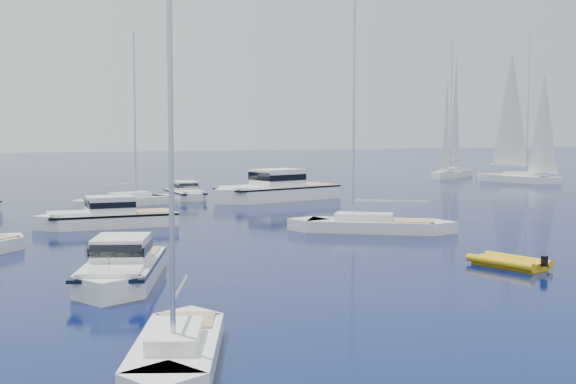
% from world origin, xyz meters
% --- Properties ---
extents(motor_cruiser_left, '(5.69, 9.50, 2.39)m').
position_xyz_m(motor_cruiser_left, '(-13.74, 10.83, 0.00)').
color(motor_cruiser_left, silver).
rests_on(motor_cruiser_left, ground).
extents(motor_cruiser_centre, '(9.53, 2.95, 2.50)m').
position_xyz_m(motor_cruiser_centre, '(-11.12, 29.27, 0.00)').
color(motor_cruiser_centre, white).
rests_on(motor_cruiser_centre, ground).
extents(motor_cruiser_distant, '(13.89, 7.62, 3.49)m').
position_xyz_m(motor_cruiser_distant, '(5.64, 42.34, 0.00)').
color(motor_cruiser_distant, white).
rests_on(motor_cruiser_distant, ground).
extents(motor_cruiser_horizon, '(2.37, 7.69, 2.02)m').
position_xyz_m(motor_cruiser_horizon, '(-1.16, 46.85, 0.00)').
color(motor_cruiser_horizon, white).
rests_on(motor_cruiser_horizon, ground).
extents(sailboat_fore, '(5.05, 8.55, 12.25)m').
position_xyz_m(sailboat_fore, '(-14.33, -0.17, 0.00)').
color(sailboat_fore, white).
rests_on(sailboat_fore, ground).
extents(sailboat_mid_r, '(10.52, 8.27, 15.82)m').
position_xyz_m(sailboat_mid_r, '(3.20, 20.74, 0.00)').
color(sailboat_mid_r, silver).
rests_on(sailboat_mid_r, ground).
extents(sailboat_centre, '(10.28, 5.75, 14.68)m').
position_xyz_m(sailboat_centre, '(-7.33, 42.76, 0.00)').
color(sailboat_centre, white).
rests_on(sailboat_centre, ground).
extents(sailboat_sails_r, '(6.76, 12.39, 17.67)m').
position_xyz_m(sailboat_sails_r, '(40.98, 53.25, 0.00)').
color(sailboat_sails_r, white).
rests_on(sailboat_sails_r, ground).
extents(sailboat_sails_far, '(11.49, 10.45, 18.16)m').
position_xyz_m(sailboat_sails_far, '(39.78, 64.65, 0.00)').
color(sailboat_sails_far, silver).
rests_on(sailboat_sails_far, ground).
extents(tender_yellow, '(2.88, 4.06, 0.95)m').
position_xyz_m(tender_yellow, '(2.99, 7.68, 0.00)').
color(tender_yellow, '#CC9F0C').
rests_on(tender_yellow, ground).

